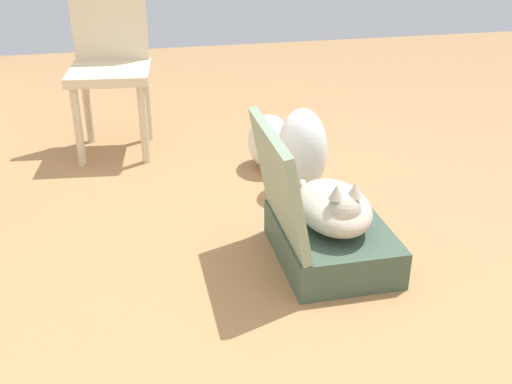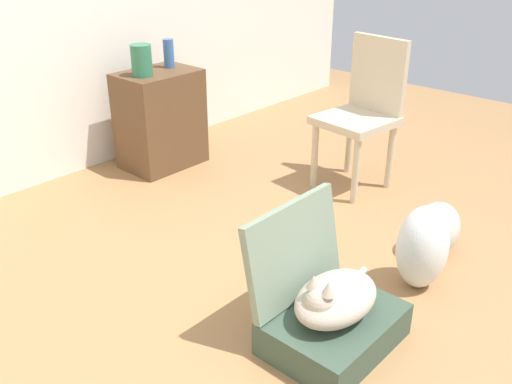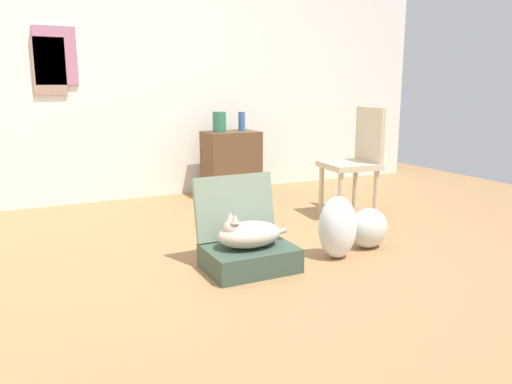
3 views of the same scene
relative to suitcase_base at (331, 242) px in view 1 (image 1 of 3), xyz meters
name	(u,v)px [view 1 (image 1 of 3)]	position (x,y,z in m)	size (l,w,h in m)	color
ground_plane	(279,248)	(0.12, 0.18, -0.08)	(7.68, 7.68, 0.00)	#9E7247
suitcase_base	(331,242)	(0.00, 0.00, 0.00)	(0.55, 0.42, 0.15)	#384C3D
suitcase_lid	(279,182)	(0.00, 0.22, 0.29)	(0.55, 0.42, 0.04)	gray
cat	(334,207)	(-0.01, 0.00, 0.16)	(0.49, 0.28, 0.23)	#B2A899
plastic_bag_white	(302,151)	(0.63, -0.06, 0.14)	(0.27, 0.24, 0.42)	silver
plastic_bag_clear	(270,142)	(0.95, 0.02, 0.07)	(0.30, 0.23, 0.29)	silver
chair	(110,59)	(1.43, 0.81, 0.44)	(0.48, 0.48, 0.96)	beige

